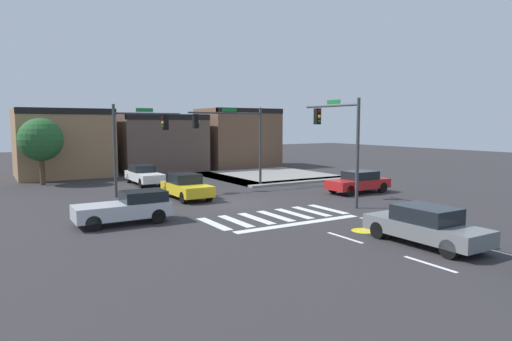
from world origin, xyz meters
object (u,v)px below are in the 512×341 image
object	(u,v)px
traffic_signal_northwest	(138,134)
traffic_signal_northeast	(233,132)
traffic_signal_southeast	(339,132)
car_gray	(425,225)
roadside_tree	(41,140)
car_silver	(127,208)
car_yellow	(186,186)
car_red	(359,182)
car_white	(144,175)

from	to	relation	value
traffic_signal_northwest	traffic_signal_northeast	bearing A→B (deg)	-2.29
traffic_signal_northwest	traffic_signal_northeast	world-z (taller)	traffic_signal_northwest
traffic_signal_southeast	traffic_signal_northeast	distance (m)	8.92
car_gray	roadside_tree	size ratio (longest dim) A/B	0.94
car_silver	car_yellow	world-z (taller)	car_yellow
car_gray	car_red	bearing A→B (deg)	-33.30
car_gray	car_white	world-z (taller)	car_gray
traffic_signal_southeast	roadside_tree	size ratio (longest dim) A/B	1.19
car_gray	roadside_tree	xyz separation A→B (m)	(-10.34, 25.87, 2.64)
traffic_signal_northeast	traffic_signal_southeast	bearing A→B (deg)	102.95
traffic_signal_northwest	traffic_signal_northeast	xyz separation A→B (m)	(6.70, -0.27, 0.11)
traffic_signal_northwest	car_gray	world-z (taller)	traffic_signal_northwest
car_red	car_yellow	bearing A→B (deg)	-19.88
car_white	car_yellow	bearing A→B (deg)	1.26
traffic_signal_southeast	car_silver	xyz separation A→B (m)	(-11.64, 1.22, -3.37)
car_red	traffic_signal_northeast	bearing A→B (deg)	-46.70
traffic_signal_southeast	car_silver	distance (m)	12.18
traffic_signal_northeast	car_gray	world-z (taller)	traffic_signal_northeast
traffic_signal_northeast	car_red	distance (m)	9.27
car_gray	traffic_signal_northwest	bearing A→B (deg)	18.09
traffic_signal_northeast	roadside_tree	world-z (taller)	traffic_signal_northeast
car_silver	traffic_signal_southeast	bearing A→B (deg)	174.02
traffic_signal_southeast	traffic_signal_northeast	bearing A→B (deg)	12.95
traffic_signal_northwest	roadside_tree	size ratio (longest dim) A/B	1.15
car_white	roadside_tree	world-z (taller)	roadside_tree
traffic_signal_northeast	car_silver	size ratio (longest dim) A/B	1.37
traffic_signal_northeast	roadside_tree	bearing A→B (deg)	-37.89
car_silver	car_yellow	bearing A→B (deg)	-134.96
traffic_signal_northwest	traffic_signal_northeast	size ratio (longest dim) A/B	1.00
traffic_signal_northwest	car_gray	bearing A→B (deg)	-71.91
traffic_signal_northwest	car_red	size ratio (longest dim) A/B	1.34
traffic_signal_northeast	car_white	xyz separation A→B (m)	(-4.83, 5.24, -3.27)
car_silver	roadside_tree	size ratio (longest dim) A/B	0.84
traffic_signal_northwest	car_white	xyz separation A→B (m)	(1.87, 4.98, -3.16)
traffic_signal_northwest	car_silver	xyz separation A→B (m)	(-2.94, -7.74, -3.15)
car_yellow	roadside_tree	bearing A→B (deg)	-149.29
roadside_tree	car_gray	bearing A→B (deg)	-68.21
car_red	car_gray	bearing A→B (deg)	56.70
traffic_signal_northwest	car_white	distance (m)	6.18
traffic_signal_southeast	car_red	bearing A→B (deg)	-58.98
traffic_signal_southeast	car_red	world-z (taller)	traffic_signal_southeast
car_red	car_white	xyz separation A→B (m)	(-10.78, 11.56, -0.01)
traffic_signal_northwest	roadside_tree	distance (m)	9.82
car_gray	car_yellow	world-z (taller)	car_yellow
traffic_signal_southeast	car_yellow	distance (m)	9.70
traffic_signal_northwest	car_gray	size ratio (longest dim) A/B	1.23
traffic_signal_northwest	car_yellow	distance (m)	4.63
traffic_signal_northeast	car_gray	xyz separation A→B (m)	(-1.06, -16.99, -3.26)
traffic_signal_southeast	roadside_tree	world-z (taller)	traffic_signal_southeast
traffic_signal_southeast	car_white	world-z (taller)	traffic_signal_southeast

